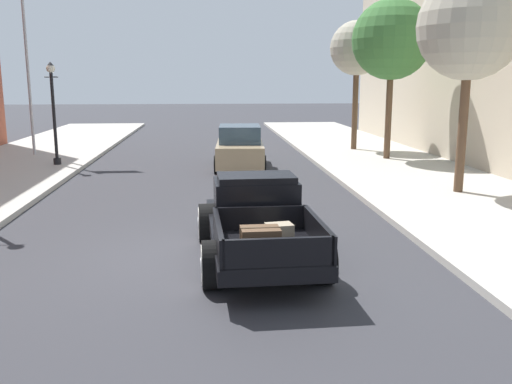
{
  "coord_description": "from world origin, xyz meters",
  "views": [
    {
      "loc": [
        0.27,
        -10.22,
        3.32
      ],
      "look_at": [
        1.25,
        1.19,
        1.0
      ],
      "focal_mm": 38.74,
      "sensor_mm": 36.0,
      "label": 1
    }
  ],
  "objects_px": {
    "car_background_tan": "(240,148)",
    "street_tree_nearest": "(470,28)",
    "hotrod_truck_black": "(256,218)",
    "flagpole": "(30,20)",
    "street_tree_second": "(392,40)",
    "street_lamp_far": "(53,106)",
    "street_tree_third": "(357,49)"
  },
  "relations": [
    {
      "from": "street_lamp_far",
      "to": "street_tree_third",
      "type": "xyz_separation_m",
      "value": [
        12.6,
        3.79,
        2.33
      ]
    },
    {
      "from": "street_tree_nearest",
      "to": "street_tree_second",
      "type": "relative_size",
      "value": 0.95
    },
    {
      "from": "flagpole",
      "to": "street_lamp_far",
      "type": "bearing_deg",
      "value": -63.27
    },
    {
      "from": "hotrod_truck_black",
      "to": "street_tree_second",
      "type": "height_order",
      "value": "street_tree_second"
    },
    {
      "from": "hotrod_truck_black",
      "to": "street_tree_nearest",
      "type": "relative_size",
      "value": 0.82
    },
    {
      "from": "flagpole",
      "to": "street_tree_third",
      "type": "xyz_separation_m",
      "value": [
        14.13,
        0.76,
        -1.06
      ]
    },
    {
      "from": "street_tree_third",
      "to": "hotrod_truck_black",
      "type": "bearing_deg",
      "value": -111.27
    },
    {
      "from": "car_background_tan",
      "to": "street_lamp_far",
      "type": "bearing_deg",
      "value": 175.36
    },
    {
      "from": "hotrod_truck_black",
      "to": "street_lamp_far",
      "type": "bearing_deg",
      "value": 120.36
    },
    {
      "from": "flagpole",
      "to": "street_tree_second",
      "type": "xyz_separation_m",
      "value": [
        14.67,
        -2.46,
        -0.88
      ]
    },
    {
      "from": "street_lamp_far",
      "to": "car_background_tan",
      "type": "bearing_deg",
      "value": -4.64
    },
    {
      "from": "street_lamp_far",
      "to": "street_tree_second",
      "type": "xyz_separation_m",
      "value": [
        13.15,
        0.58,
        2.5
      ]
    },
    {
      "from": "car_background_tan",
      "to": "street_tree_nearest",
      "type": "distance_m",
      "value": 9.27
    },
    {
      "from": "street_lamp_far",
      "to": "street_tree_second",
      "type": "distance_m",
      "value": 13.39
    },
    {
      "from": "street_tree_third",
      "to": "flagpole",
      "type": "bearing_deg",
      "value": -176.93
    },
    {
      "from": "flagpole",
      "to": "street_tree_nearest",
      "type": "distance_m",
      "value": 17.36
    },
    {
      "from": "car_background_tan",
      "to": "hotrod_truck_black",
      "type": "bearing_deg",
      "value": -91.62
    },
    {
      "from": "hotrod_truck_black",
      "to": "car_background_tan",
      "type": "xyz_separation_m",
      "value": [
        0.31,
        10.84,
        0.01
      ]
    },
    {
      "from": "car_background_tan",
      "to": "street_tree_second",
      "type": "height_order",
      "value": "street_tree_second"
    },
    {
      "from": "hotrod_truck_black",
      "to": "street_tree_nearest",
      "type": "xyz_separation_m",
      "value": [
        6.33,
        5.01,
        3.97
      ]
    },
    {
      "from": "hotrod_truck_black",
      "to": "flagpole",
      "type": "relative_size",
      "value": 0.54
    },
    {
      "from": "flagpole",
      "to": "street_tree_nearest",
      "type": "relative_size",
      "value": 1.51
    },
    {
      "from": "car_background_tan",
      "to": "street_tree_nearest",
      "type": "bearing_deg",
      "value": -44.09
    },
    {
      "from": "street_tree_nearest",
      "to": "street_tree_second",
      "type": "xyz_separation_m",
      "value": [
        0.14,
        6.98,
        0.16
      ]
    },
    {
      "from": "street_tree_nearest",
      "to": "street_lamp_far",
      "type": "bearing_deg",
      "value": 153.81
    },
    {
      "from": "car_background_tan",
      "to": "street_lamp_far",
      "type": "distance_m",
      "value": 7.2
    },
    {
      "from": "hotrod_truck_black",
      "to": "flagpole",
      "type": "bearing_deg",
      "value": 119.62
    },
    {
      "from": "flagpole",
      "to": "street_tree_second",
      "type": "distance_m",
      "value": 14.9
    },
    {
      "from": "street_tree_second",
      "to": "street_lamp_far",
      "type": "bearing_deg",
      "value": -177.49
    },
    {
      "from": "car_background_tan",
      "to": "street_tree_nearest",
      "type": "xyz_separation_m",
      "value": [
        6.02,
        -5.83,
        3.96
      ]
    },
    {
      "from": "hotrod_truck_black",
      "to": "street_tree_third",
      "type": "relative_size",
      "value": 0.85
    },
    {
      "from": "street_tree_nearest",
      "to": "street_tree_third",
      "type": "xyz_separation_m",
      "value": [
        -0.41,
        10.19,
        -0.01
      ]
    }
  ]
}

